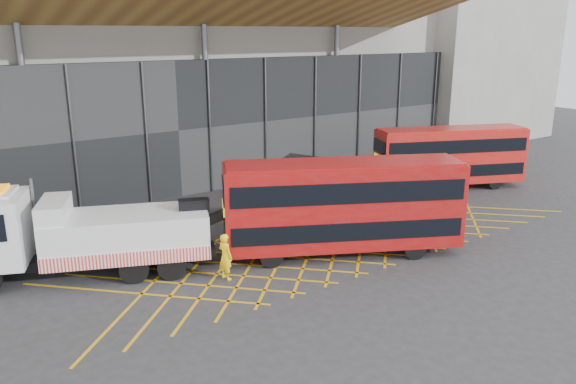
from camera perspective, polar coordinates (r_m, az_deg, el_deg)
ground_plane at (r=24.18m, az=-3.85°, el=-7.41°), size 120.00×120.00×0.00m
road_markings at (r=26.76m, az=5.02°, el=-5.05°), size 26.36×7.16×0.01m
construction_building at (r=39.76m, az=-15.87°, el=14.55°), size 55.00×23.97×18.00m
east_building at (r=55.74m, az=16.85°, el=15.79°), size 15.00×12.00×20.00m
recovery_truck at (r=23.94m, az=-20.53°, el=-4.00°), size 11.04×6.18×3.95m
bus_towed at (r=24.63m, az=5.58°, el=-1.19°), size 10.33×6.77×4.22m
bus_second at (r=36.68m, az=16.12°, el=3.64°), size 9.51×5.67×3.84m
worker at (r=22.64m, az=-6.38°, el=-6.53°), size 0.59×0.78×1.92m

